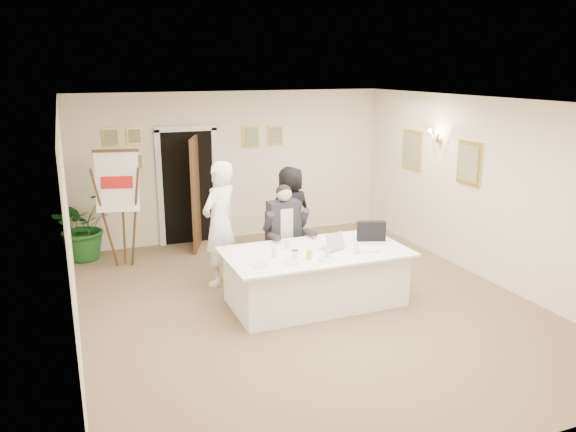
# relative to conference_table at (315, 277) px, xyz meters

# --- Properties ---
(floor) EXTENTS (7.00, 7.00, 0.00)m
(floor) POSITION_rel_conference_table_xyz_m (-0.13, 0.02, -0.39)
(floor) COLOR brown
(floor) RESTS_ON ground
(ceiling) EXTENTS (6.00, 7.00, 0.02)m
(ceiling) POSITION_rel_conference_table_xyz_m (-0.13, 0.02, 2.41)
(ceiling) COLOR white
(ceiling) RESTS_ON wall_back
(wall_back) EXTENTS (6.00, 0.10, 2.80)m
(wall_back) POSITION_rel_conference_table_xyz_m (-0.13, 3.52, 1.01)
(wall_back) COLOR white
(wall_back) RESTS_ON floor
(wall_front) EXTENTS (6.00, 0.10, 2.80)m
(wall_front) POSITION_rel_conference_table_xyz_m (-0.13, -3.48, 1.01)
(wall_front) COLOR white
(wall_front) RESTS_ON floor
(wall_left) EXTENTS (0.10, 7.00, 2.80)m
(wall_left) POSITION_rel_conference_table_xyz_m (-3.13, 0.02, 1.01)
(wall_left) COLOR white
(wall_left) RESTS_ON floor
(wall_right) EXTENTS (0.10, 7.00, 2.80)m
(wall_right) POSITION_rel_conference_table_xyz_m (2.87, 0.02, 1.01)
(wall_right) COLOR white
(wall_right) RESTS_ON floor
(doorway) EXTENTS (1.14, 0.86, 2.20)m
(doorway) POSITION_rel_conference_table_xyz_m (-1.01, 3.34, 0.65)
(doorway) COLOR black
(doorway) RESTS_ON floor
(pictures_back_wall) EXTENTS (3.40, 0.06, 0.80)m
(pictures_back_wall) POSITION_rel_conference_table_xyz_m (-0.93, 3.49, 1.46)
(pictures_back_wall) COLOR gold
(pictures_back_wall) RESTS_ON wall_back
(pictures_right_wall) EXTENTS (0.06, 2.20, 0.80)m
(pictures_right_wall) POSITION_rel_conference_table_xyz_m (2.84, 1.22, 1.36)
(pictures_right_wall) COLOR gold
(pictures_right_wall) RESTS_ON wall_right
(wall_sconce) EXTENTS (0.20, 0.30, 0.24)m
(wall_sconce) POSITION_rel_conference_table_xyz_m (2.77, 1.22, 1.71)
(wall_sconce) COLOR #BC7D3C
(wall_sconce) RESTS_ON wall_right
(conference_table) EXTENTS (2.52, 1.35, 0.78)m
(conference_table) POSITION_rel_conference_table_xyz_m (0.00, 0.00, 0.00)
(conference_table) COLOR white
(conference_table) RESTS_ON floor
(seated_man) EXTENTS (0.81, 0.84, 1.54)m
(seated_man) POSITION_rel_conference_table_xyz_m (-0.09, 0.94, 0.38)
(seated_man) COLOR black
(seated_man) RESTS_ON floor
(flip_chart) EXTENTS (0.70, 0.50, 1.94)m
(flip_chart) POSITION_rel_conference_table_xyz_m (-2.34, 2.52, 0.50)
(flip_chart) COLOR #3F2814
(flip_chart) RESTS_ON floor
(standing_man) EXTENTS (0.83, 0.78, 1.90)m
(standing_man) POSITION_rel_conference_table_xyz_m (-1.03, 1.22, 0.56)
(standing_man) COLOR white
(standing_man) RESTS_ON floor
(standing_woman) EXTENTS (0.85, 0.63, 1.59)m
(standing_woman) POSITION_rel_conference_table_xyz_m (0.44, 2.02, 0.40)
(standing_woman) COLOR black
(standing_woman) RESTS_ON floor
(potted_palm) EXTENTS (1.41, 1.40, 1.18)m
(potted_palm) POSITION_rel_conference_table_xyz_m (-2.93, 3.22, 0.20)
(potted_palm) COLOR #1C541E
(potted_palm) RESTS_ON floor
(laptop) EXTENTS (0.40, 0.42, 0.28)m
(laptop) POSITION_rel_conference_table_xyz_m (0.24, 0.00, 0.52)
(laptop) COLOR #B7BABC
(laptop) RESTS_ON conference_table
(laptop_bag) EXTENTS (0.42, 0.24, 0.29)m
(laptop_bag) POSITION_rel_conference_table_xyz_m (0.94, 0.13, 0.53)
(laptop_bag) COLOR black
(laptop_bag) RESTS_ON conference_table
(paper_stack) EXTENTS (0.32, 0.25, 0.03)m
(paper_stack) POSITION_rel_conference_table_xyz_m (0.66, -0.27, 0.40)
(paper_stack) COLOR white
(paper_stack) RESTS_ON conference_table
(plate_left) EXTENTS (0.25, 0.25, 0.01)m
(plate_left) POSITION_rel_conference_table_xyz_m (-0.92, -0.31, 0.39)
(plate_left) COLOR white
(plate_left) RESTS_ON conference_table
(plate_mid) EXTENTS (0.23, 0.23, 0.01)m
(plate_mid) POSITION_rel_conference_table_xyz_m (-0.51, -0.35, 0.39)
(plate_mid) COLOR white
(plate_mid) RESTS_ON conference_table
(plate_near) EXTENTS (0.30, 0.30, 0.01)m
(plate_near) POSITION_rel_conference_table_xyz_m (-0.02, -0.39, 0.39)
(plate_near) COLOR white
(plate_near) RESTS_ON conference_table
(glass_a) EXTENTS (0.08, 0.08, 0.14)m
(glass_a) POSITION_rel_conference_table_xyz_m (-0.63, -0.04, 0.45)
(glass_a) COLOR silver
(glass_a) RESTS_ON conference_table
(glass_b) EXTENTS (0.06, 0.06, 0.14)m
(glass_b) POSITION_rel_conference_table_xyz_m (0.01, -0.35, 0.45)
(glass_b) COLOR silver
(glass_b) RESTS_ON conference_table
(glass_c) EXTENTS (0.08, 0.08, 0.14)m
(glass_c) POSITION_rel_conference_table_xyz_m (0.45, -0.32, 0.45)
(glass_c) COLOR silver
(glass_c) RESTS_ON conference_table
(glass_d) EXTENTS (0.07, 0.07, 0.14)m
(glass_d) POSITION_rel_conference_table_xyz_m (-0.34, 0.22, 0.45)
(glass_d) COLOR silver
(glass_d) RESTS_ON conference_table
(oj_glass) EXTENTS (0.07, 0.07, 0.13)m
(oj_glass) POSITION_rel_conference_table_xyz_m (-0.23, -0.30, 0.45)
(oj_glass) COLOR yellow
(oj_glass) RESTS_ON conference_table
(steel_jug) EXTENTS (0.09, 0.09, 0.11)m
(steel_jug) POSITION_rel_conference_table_xyz_m (-0.39, -0.18, 0.44)
(steel_jug) COLOR silver
(steel_jug) RESTS_ON conference_table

